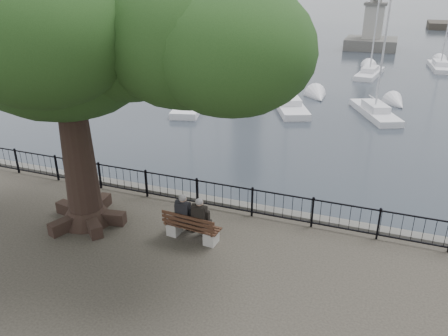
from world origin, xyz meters
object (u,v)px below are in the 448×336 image
at_px(bench, 192,230).
at_px(lion_monument, 373,30).
at_px(tree, 90,22).
at_px(person_right, 202,220).
at_px(person_left, 186,216).

bearing_deg(bench, lion_monument, 87.34).
relative_size(tree, lion_monument, 1.28).
relative_size(bench, person_right, 1.22).
distance_m(bench, person_right, 0.48).
distance_m(tree, lion_monument, 50.02).
height_order(tree, lion_monument, tree).
bearing_deg(person_left, bench, -26.12).
bearing_deg(tree, person_left, 4.56).
distance_m(person_right, lion_monument, 49.40).
bearing_deg(person_right, person_left, 175.61).
bearing_deg(person_right, bench, -165.87).
bearing_deg(tree, lion_monument, 84.15).
bearing_deg(bench, tree, -178.33).
xyz_separation_m(person_left, lion_monument, (2.54, 49.31, 0.61)).
relative_size(bench, person_left, 1.22).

